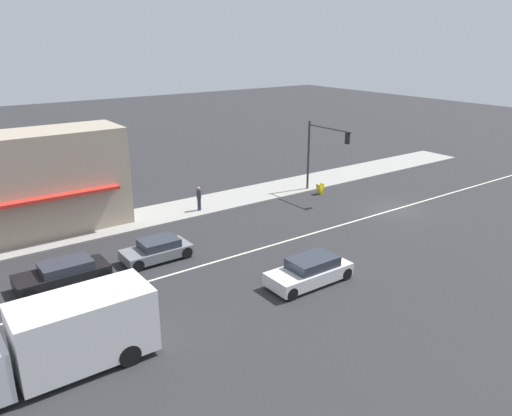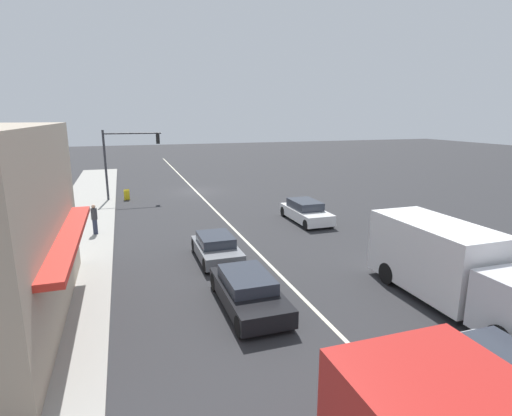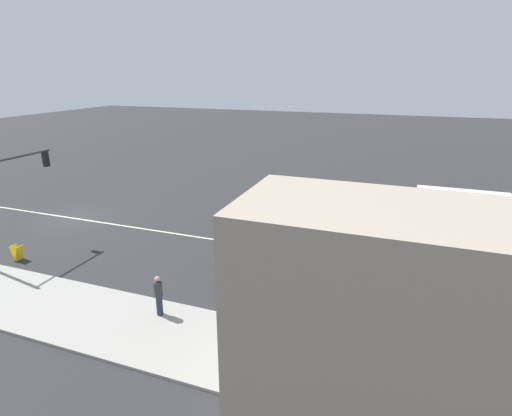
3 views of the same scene
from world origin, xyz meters
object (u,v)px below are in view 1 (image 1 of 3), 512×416
(pedestrian, at_px, (199,198))
(van_white, at_px, (310,271))
(suv_grey, at_px, (157,250))
(delivery_truck, at_px, (60,338))
(suv_black, at_px, (63,274))
(warning_aframe_sign, at_px, (320,189))
(traffic_signal_main, at_px, (321,146))

(pedestrian, bearing_deg, van_white, 176.04)
(van_white, relative_size, suv_grey, 1.18)
(delivery_truck, xyz_separation_m, suv_black, (7.20, -2.01, -0.85))
(warning_aframe_sign, relative_size, suv_black, 0.18)
(pedestrian, distance_m, van_white, 13.03)
(delivery_truck, bearing_deg, traffic_signal_main, -64.40)
(delivery_truck, height_order, suv_grey, delivery_truck)
(traffic_signal_main, distance_m, van_white, 15.90)
(traffic_signal_main, distance_m, suv_black, 21.82)
(warning_aframe_sign, distance_m, suv_grey, 16.55)
(warning_aframe_sign, height_order, delivery_truck, delivery_truck)
(warning_aframe_sign, height_order, van_white, van_white)
(delivery_truck, distance_m, van_white, 12.36)
(traffic_signal_main, bearing_deg, pedestrian, 79.41)
(suv_grey, bearing_deg, delivery_truck, 135.00)
(delivery_truck, relative_size, van_white, 1.65)
(traffic_signal_main, relative_size, suv_black, 1.23)
(traffic_signal_main, bearing_deg, suv_grey, 103.76)
(warning_aframe_sign, relative_size, delivery_truck, 0.11)
(delivery_truck, bearing_deg, warning_aframe_sign, -64.51)
(pedestrian, height_order, delivery_truck, delivery_truck)
(suv_black, distance_m, van_white, 12.58)
(warning_aframe_sign, xyz_separation_m, suv_black, (-3.90, 21.27, 0.19))
(van_white, bearing_deg, warning_aframe_sign, -44.61)
(pedestrian, bearing_deg, suv_black, 117.31)
(traffic_signal_main, height_order, van_white, traffic_signal_main)
(pedestrian, distance_m, warning_aframe_sign, 10.25)
(pedestrian, height_order, suv_black, pedestrian)
(traffic_signal_main, height_order, delivery_truck, traffic_signal_main)
(pedestrian, distance_m, delivery_truck, 18.55)
(warning_aframe_sign, height_order, suv_black, suv_black)
(pedestrian, distance_m, suv_grey, 8.37)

